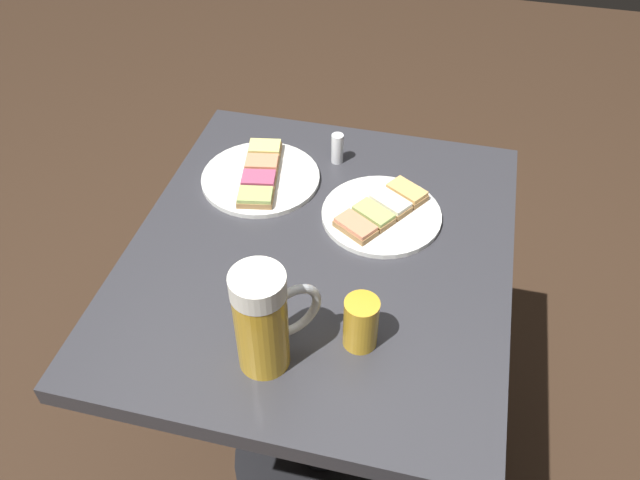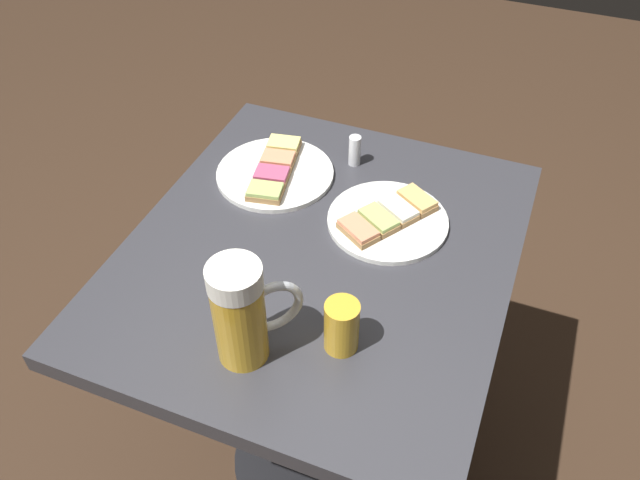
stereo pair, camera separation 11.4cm
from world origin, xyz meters
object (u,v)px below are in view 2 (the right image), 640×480
object	(u,v)px
beer_glass_small	(342,326)
salt_shaker	(355,151)
beer_mug	(243,313)
plate_near	(275,172)
plate_far	(388,219)

from	to	relation	value
beer_glass_small	salt_shaker	distance (m)	0.46
beer_glass_small	salt_shaker	xyz separation A→B (m)	(0.44, 0.13, -0.01)
beer_glass_small	beer_mug	bearing A→B (deg)	116.31
plate_near	beer_mug	bearing A→B (deg)	-161.11
plate_near	beer_mug	xyz separation A→B (m)	(-0.41, -0.14, 0.08)
beer_glass_small	plate_near	bearing A→B (deg)	37.79
plate_near	beer_glass_small	bearing A→B (deg)	-142.21
plate_near	salt_shaker	world-z (taller)	salt_shaker
plate_near	plate_far	distance (m)	0.26
beer_mug	beer_glass_small	xyz separation A→B (m)	(0.06, -0.13, -0.05)
beer_glass_small	plate_far	bearing A→B (deg)	3.26
beer_mug	beer_glass_small	distance (m)	0.15
beer_glass_small	salt_shaker	world-z (taller)	beer_glass_small
beer_mug	salt_shaker	distance (m)	0.51
plate_near	beer_mug	distance (m)	0.44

